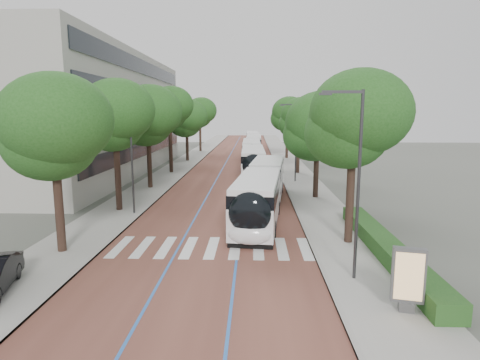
# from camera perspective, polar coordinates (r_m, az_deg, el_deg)

# --- Properties ---
(ground) EXTENTS (160.00, 160.00, 0.00)m
(ground) POSITION_cam_1_polar(r_m,az_deg,el_deg) (21.01, -4.85, -10.50)
(ground) COLOR #51544C
(ground) RESTS_ON ground
(road) EXTENTS (11.00, 140.00, 0.02)m
(road) POSITION_cam_1_polar(r_m,az_deg,el_deg) (60.08, -0.39, 2.68)
(road) COLOR brown
(road) RESTS_ON ground
(sidewalk_left) EXTENTS (4.00, 140.00, 0.12)m
(sidewalk_left) POSITION_cam_1_polar(r_m,az_deg,el_deg) (60.83, -7.48, 2.73)
(sidewalk_left) COLOR #97958F
(sidewalk_left) RESTS_ON ground
(sidewalk_right) EXTENTS (4.00, 140.00, 0.12)m
(sidewalk_right) POSITION_cam_1_polar(r_m,az_deg,el_deg) (60.24, 6.76, 2.68)
(sidewalk_right) COLOR #97958F
(sidewalk_right) RESTS_ON ground
(kerb_left) EXTENTS (0.20, 140.00, 0.14)m
(kerb_left) POSITION_cam_1_polar(r_m,az_deg,el_deg) (60.55, -5.70, 2.74)
(kerb_left) COLOR gray
(kerb_left) RESTS_ON ground
(kerb_right) EXTENTS (0.20, 140.00, 0.14)m
(kerb_right) POSITION_cam_1_polar(r_m,az_deg,el_deg) (60.11, 4.96, 2.70)
(kerb_right) COLOR gray
(kerb_right) RESTS_ON ground
(zebra_crossing) EXTENTS (10.55, 3.60, 0.01)m
(zebra_crossing) POSITION_cam_1_polar(r_m,az_deg,el_deg) (21.92, -4.01, -9.56)
(zebra_crossing) COLOR silver
(zebra_crossing) RESTS_ON ground
(lane_line_left) EXTENTS (0.12, 126.00, 0.01)m
(lane_line_left) POSITION_cam_1_polar(r_m,az_deg,el_deg) (60.16, -1.92, 2.70)
(lane_line_left) COLOR blue
(lane_line_left) RESTS_ON road
(lane_line_right) EXTENTS (0.12, 126.00, 0.01)m
(lane_line_right) POSITION_cam_1_polar(r_m,az_deg,el_deg) (60.03, 1.14, 2.69)
(lane_line_right) COLOR blue
(lane_line_right) RESTS_ON road
(office_building) EXTENTS (18.11, 40.00, 14.00)m
(office_building) POSITION_cam_1_polar(r_m,az_deg,el_deg) (52.39, -23.04, 8.59)
(office_building) COLOR #99968D
(office_building) RESTS_ON ground
(hedge) EXTENTS (1.20, 14.00, 0.80)m
(hedge) POSITION_cam_1_polar(r_m,az_deg,el_deg) (21.76, 19.99, -8.90)
(hedge) COLOR #164018
(hedge) RESTS_ON sidewalk_right
(streetlight_near) EXTENTS (1.82, 0.20, 8.00)m
(streetlight_near) POSITION_cam_1_polar(r_m,az_deg,el_deg) (17.29, 16.02, 1.29)
(streetlight_near) COLOR #323235
(streetlight_near) RESTS_ON sidewalk_right
(streetlight_far) EXTENTS (1.82, 0.20, 8.00)m
(streetlight_far) POSITION_cam_1_polar(r_m,az_deg,el_deg) (41.88, 7.74, 6.21)
(streetlight_far) COLOR #323235
(streetlight_far) RESTS_ON sidewalk_right
(lamp_post_left) EXTENTS (0.14, 0.14, 8.00)m
(lamp_post_left) POSITION_cam_1_polar(r_m,az_deg,el_deg) (29.04, -15.14, 3.14)
(lamp_post_left) COLOR #323235
(lamp_post_left) RESTS_ON sidewalk_left
(trees_left) EXTENTS (5.95, 60.57, 9.69)m
(trees_left) POSITION_cam_1_polar(r_m,az_deg,el_deg) (46.56, -10.49, 8.74)
(trees_left) COLOR black
(trees_left) RESTS_ON ground
(trees_right) EXTENTS (5.99, 47.42, 9.12)m
(trees_right) POSITION_cam_1_polar(r_m,az_deg,el_deg) (41.31, 9.38, 8.22)
(trees_right) COLOR black
(trees_right) RESTS_ON ground
(lead_bus) EXTENTS (4.34, 18.55, 3.20)m
(lead_bus) POSITION_cam_1_polar(r_m,az_deg,el_deg) (29.28, 3.23, -1.42)
(lead_bus) COLOR black
(lead_bus) RESTS_ON ground
(bus_queued_0) EXTENTS (2.68, 12.43, 3.20)m
(bus_queued_0) POSITION_cam_1_polar(r_m,az_deg,el_deg) (45.39, 1.86, 2.50)
(bus_queued_0) COLOR silver
(bus_queued_0) RESTS_ON ground
(bus_queued_1) EXTENTS (2.63, 12.42, 3.20)m
(bus_queued_1) POSITION_cam_1_polar(r_m,az_deg,el_deg) (58.23, 1.64, 4.06)
(bus_queued_1) COLOR silver
(bus_queued_1) RESTS_ON ground
(bus_queued_2) EXTENTS (2.66, 12.43, 3.20)m
(bus_queued_2) POSITION_cam_1_polar(r_m,az_deg,el_deg) (70.75, 1.97, 5.03)
(bus_queued_2) COLOR silver
(bus_queued_2) RESTS_ON ground
(bus_queued_3) EXTENTS (2.82, 12.45, 3.20)m
(bus_queued_3) POSITION_cam_1_polar(r_m,az_deg,el_deg) (83.82, 1.80, 5.73)
(bus_queued_3) COLOR silver
(bus_queued_3) RESTS_ON ground
(ad_panel) EXTENTS (1.18, 0.55, 2.36)m
(ad_panel) POSITION_cam_1_polar(r_m,az_deg,el_deg) (15.90, 22.80, -12.75)
(ad_panel) COLOR #59595B
(ad_panel) RESTS_ON sidewalk_right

